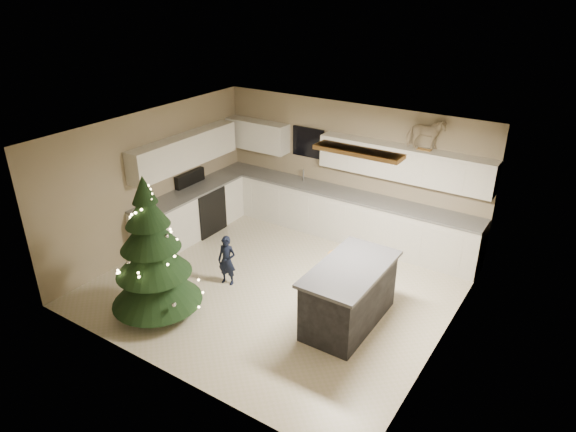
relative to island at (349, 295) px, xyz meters
The scene contains 8 objects.
ground_plane 1.55m from the island, behind, with size 5.50×5.50×0.00m, color #BFB3A1.
room_shell 1.92m from the island, behind, with size 5.52×5.02×2.61m.
cabinetry 3.03m from the island, 141.44° to the left, with size 5.50×3.20×2.00m.
island is the anchor object (origin of this frame).
bar_stool 0.75m from the island, 129.48° to the left, with size 0.38×0.38×0.73m.
christmas_tree 2.94m from the island, 151.90° to the right, with size 1.41×1.36×2.25m.
toddler 2.19m from the island, behind, with size 0.32×0.21×0.87m, color black.
rocking_horse 3.13m from the island, 89.07° to the left, with size 0.69×0.50×0.55m.
Camera 1 is at (4.13, -6.00, 4.73)m, focal length 32.00 mm.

